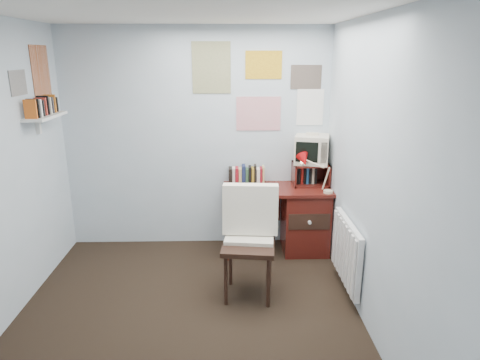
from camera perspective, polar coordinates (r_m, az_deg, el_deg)
The scene contains 14 objects.
ground at distance 3.79m, azimuth -7.16°, elevation -19.13°, with size 3.50×3.50×0.00m, color black.
back_wall at distance 4.92m, azimuth -5.77°, elevation 5.30°, with size 3.00×0.02×2.50m, color silver.
right_wall at distance 3.40m, azimuth 18.05°, elevation -0.52°, with size 0.02×3.50×2.50m, color silver.
ceiling at distance 3.10m, azimuth -8.93°, elevation 21.92°, with size 3.00×3.50×0.02m, color white.
desk at distance 4.95m, azimuth 8.00°, elevation -4.91°, with size 1.20×0.55×0.76m.
desk_chair at distance 3.96m, azimuth 1.16°, elevation -8.81°, with size 0.52×0.49×1.01m, color black.
desk_lamp at distance 4.64m, azimuth 11.79°, elevation 0.45°, with size 0.26×0.22×0.36m, color red.
tv_riser at distance 4.92m, azimuth 9.38°, elevation 0.80°, with size 0.40×0.30×0.25m, color #511812.
crt_tv at distance 4.87m, azimuth 9.56°, elevation 4.25°, with size 0.37×0.34×0.35m, color beige.
book_row at distance 4.91m, azimuth 1.98°, elevation 0.81°, with size 0.60×0.14×0.22m, color #511812.
radiator at distance 4.17m, azimuth 14.04°, elevation -9.26°, with size 0.09×0.80×0.60m, color white.
wall_shelf at distance 4.56m, azimuth -24.53°, elevation 7.75°, with size 0.20×0.62×0.24m, color white.
posters_back at distance 4.83m, azimuth 2.53°, elevation 12.35°, with size 1.20×0.01×0.90m, color white.
posters_left at distance 4.56m, azimuth -26.21°, elevation 12.38°, with size 0.01×0.70×0.60m, color white.
Camera 1 is at (0.37, -3.06, 2.20)m, focal length 32.00 mm.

